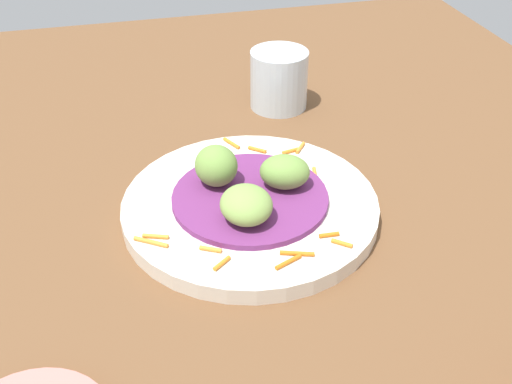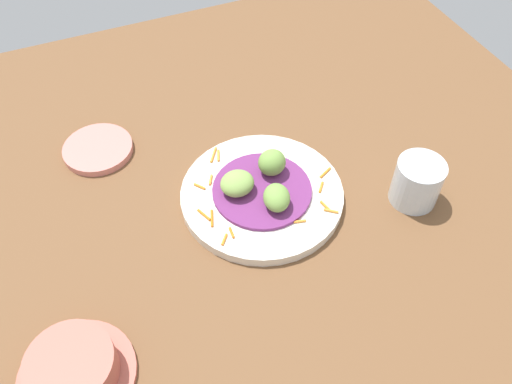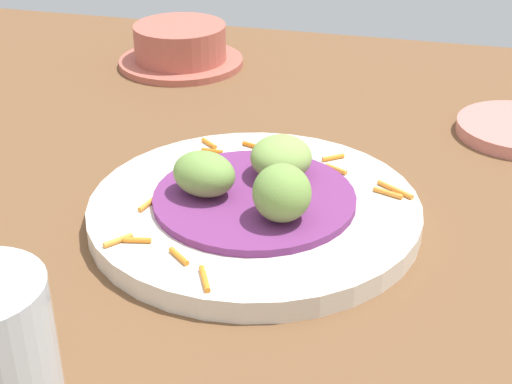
{
  "view_description": "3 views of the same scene",
  "coord_description": "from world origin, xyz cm",
  "views": [
    {
      "loc": [
        -53.87,
        8.79,
        40.26
      ],
      "look_at": [
        -5.61,
        -3.35,
        4.87
      ],
      "focal_mm": 42.89,
      "sensor_mm": 36.0,
      "label": 1
    },
    {
      "loc": [
        -27.28,
        -52.5,
        67.77
      ],
      "look_at": [
        -6.79,
        -4.02,
        5.59
      ],
      "focal_mm": 37.04,
      "sensor_mm": 36.0,
      "label": 2
    },
    {
      "loc": [
        45.13,
        10.45,
        33.41
      ],
      "look_at": [
        -4.41,
        -2.48,
        5.09
      ],
      "focal_mm": 53.92,
      "sensor_mm": 36.0,
      "label": 3
    }
  ],
  "objects": [
    {
      "name": "table_surface",
      "position": [
        0.0,
        0.0,
        1.0
      ],
      "size": [
        110.0,
        110.0,
        2.0
      ],
      "primitive_type": "cube",
      "color": "brown",
      "rests_on": "ground"
    },
    {
      "name": "main_plate",
      "position": [
        -5.25,
        -2.82,
        2.86
      ],
      "size": [
        26.03,
        26.03,
        1.72
      ],
      "primitive_type": "cylinder",
      "color": "silver",
      "rests_on": "table_surface"
    },
    {
      "name": "cabbage_bed",
      "position": [
        -5.25,
        -2.82,
        4.03
      ],
      "size": [
        15.84,
        15.84,
        0.63
      ],
      "primitive_type": "cylinder",
      "color": "#702D6B",
      "rests_on": "main_plate"
    },
    {
      "name": "carrot_garnish",
      "position": [
        -7.05,
        -3.03,
        3.92
      ],
      "size": [
        23.22,
        20.77,
        0.4
      ],
      "color": "orange",
      "rests_on": "main_plate"
    },
    {
      "name": "guac_scoop_left",
      "position": [
        -4.49,
        -6.64,
        6.06
      ],
      "size": [
        5.45,
        6.11,
        3.42
      ],
      "primitive_type": "ellipsoid",
      "rotation": [
        0.0,
        0.0,
        1.26
      ],
      "color": "#759E47",
      "rests_on": "cabbage_bed"
    },
    {
      "name": "guac_scoop_center",
      "position": [
        -2.32,
        -0.27,
        6.47
      ],
      "size": [
        5.75,
        5.6,
        4.25
      ],
      "primitive_type": "ellipsoid",
      "rotation": [
        0.0,
        0.0,
        3.49
      ],
      "color": "#759E47",
      "rests_on": "cabbage_bed"
    },
    {
      "name": "guac_scoop_right",
      "position": [
        -8.93,
        -1.57,
        5.99
      ],
      "size": [
        5.92,
        5.56,
        3.29
      ],
      "primitive_type": "ellipsoid",
      "rotation": [
        0.0,
        0.0,
        3.26
      ],
      "color": "#84A851",
      "rests_on": "cabbage_bed"
    },
    {
      "name": "water_glass",
      "position": [
        17.12,
        -12.17,
        5.84
      ],
      "size": [
        7.56,
        7.56,
        7.67
      ],
      "primitive_type": "cylinder",
      "color": "silver",
      "rests_on": "table_surface"
    }
  ]
}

